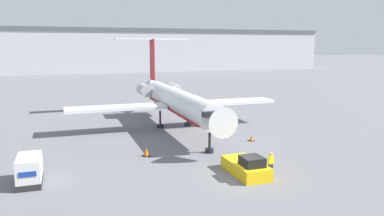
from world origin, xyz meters
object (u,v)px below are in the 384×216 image
object	(u,v)px
pushback_tug	(246,167)
traffic_cone_right	(251,138)
worker_near_tug	(271,163)
traffic_cone_left	(146,152)
luggage_cart	(30,170)
airplane_main	(175,99)

from	to	relation	value
pushback_tug	traffic_cone_right	distance (m)	10.43
worker_near_tug	traffic_cone_right	xyz separation A→B (m)	(3.46, 9.60, -0.62)
traffic_cone_left	traffic_cone_right	xyz separation A→B (m)	(11.46, 1.75, -0.09)
luggage_cart	traffic_cone_left	bearing A→B (deg)	23.18
airplane_main	pushback_tug	size ratio (longest dim) A/B	5.92
worker_near_tug	traffic_cone_left	distance (m)	11.22
pushback_tug	luggage_cart	bearing A→B (deg)	168.13
luggage_cart	airplane_main	bearing A→B (deg)	43.60
luggage_cart	pushback_tug	bearing A→B (deg)	-11.87
worker_near_tug	traffic_cone_right	distance (m)	10.22
airplane_main	pushback_tug	distance (m)	17.90
pushback_tug	traffic_cone_left	world-z (taller)	pushback_tug
worker_near_tug	traffic_cone_left	size ratio (longest dim) A/B	2.17
airplane_main	pushback_tug	world-z (taller)	airplane_main
pushback_tug	luggage_cart	world-z (taller)	luggage_cart
pushback_tug	luggage_cart	distance (m)	15.87
airplane_main	traffic_cone_left	world-z (taller)	airplane_main
worker_near_tug	airplane_main	bearing A→B (deg)	96.90
airplane_main	worker_near_tug	world-z (taller)	airplane_main
traffic_cone_right	airplane_main	bearing A→B (deg)	123.21
pushback_tug	traffic_cone_right	xyz separation A→B (m)	(5.25, 9.01, -0.31)
worker_near_tug	traffic_cone_right	bearing A→B (deg)	70.19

